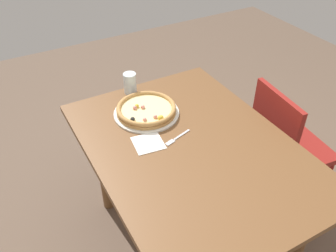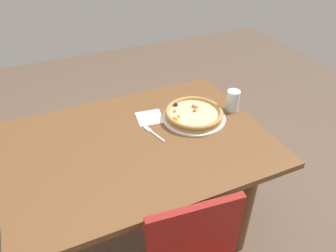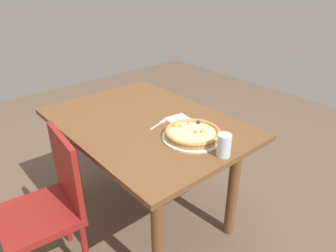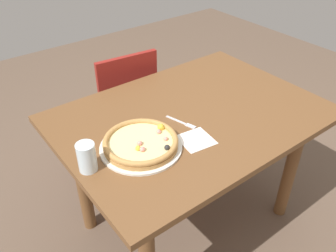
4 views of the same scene
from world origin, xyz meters
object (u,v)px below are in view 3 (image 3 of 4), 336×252
at_px(chair_near, 50,204).
at_px(dining_table, 146,138).
at_px(drinking_glass, 224,145).
at_px(plate, 193,137).
at_px(fork, 159,124).
at_px(napkin, 179,120).
at_px(pizza, 193,133).

bearing_deg(chair_near, dining_table, -83.48).
bearing_deg(chair_near, drinking_glass, -122.18).
bearing_deg(dining_table, drinking_glass, 5.73).
height_order(dining_table, plate, plate).
bearing_deg(fork, napkin, -31.39).
height_order(plate, pizza, pizza).
xyz_separation_m(drinking_glass, napkin, (-0.46, 0.11, -0.06)).
relative_size(fork, napkin, 1.16).
relative_size(plate, napkin, 2.50).
distance_m(plate, drinking_glass, 0.24).
xyz_separation_m(plate, napkin, (-0.22, 0.10, -0.00)).
bearing_deg(plate, dining_table, -168.05).
bearing_deg(pizza, dining_table, -167.93).
bearing_deg(fork, drinking_glass, -103.78).
bearing_deg(fork, chair_near, 157.64).
relative_size(plate, fork, 2.14).
bearing_deg(chair_near, napkin, -91.83).
xyz_separation_m(fork, napkin, (0.04, 0.13, -0.00)).
bearing_deg(chair_near, plate, -108.35).
distance_m(chair_near, fork, 0.77).
distance_m(drinking_glass, napkin, 0.48).
bearing_deg(plate, chair_near, -114.29).
relative_size(dining_table, pizza, 4.04).
distance_m(fork, napkin, 0.14).
relative_size(dining_table, napkin, 9.14).
bearing_deg(napkin, pizza, -24.31).
relative_size(fork, drinking_glass, 1.34).
relative_size(pizza, drinking_glass, 2.60).
xyz_separation_m(chair_near, pizza, (0.33, 0.75, 0.32)).
relative_size(pizza, napkin, 2.26).
distance_m(pizza, napkin, 0.24).
bearing_deg(chair_near, pizza, -108.27).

